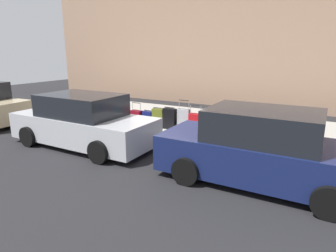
# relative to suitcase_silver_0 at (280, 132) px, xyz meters

# --- Properties ---
(ground_plane) EXTENTS (40.00, 40.00, 0.00)m
(ground_plane) POSITION_rel_suitcase_silver_0_xyz_m (3.79, 0.87, -0.52)
(ground_plane) COLOR black
(sidewalk_curb) EXTENTS (18.00, 5.00, 0.14)m
(sidewalk_curb) POSITION_rel_suitcase_silver_0_xyz_m (3.79, -1.63, -0.45)
(sidewalk_curb) COLOR #9E9B93
(sidewalk_curb) RESTS_ON ground_plane
(suitcase_silver_0) EXTENTS (0.37, 0.21, 1.02)m
(suitcase_silver_0) POSITION_rel_suitcase_silver_0_xyz_m (0.00, 0.00, 0.00)
(suitcase_silver_0) COLOR #9EA0A8
(suitcase_silver_0) RESTS_ON sidewalk_curb
(suitcase_black_1) EXTENTS (0.36, 0.19, 0.97)m
(suitcase_black_1) POSITION_rel_suitcase_silver_0_xyz_m (0.42, -0.00, -0.05)
(suitcase_black_1) COLOR black
(suitcase_black_1) RESTS_ON sidewalk_curb
(suitcase_olive_2) EXTENTS (0.49, 0.29, 0.76)m
(suitcase_olive_2) POSITION_rel_suitcase_silver_0_xyz_m (0.89, -0.03, -0.11)
(suitcase_olive_2) COLOR #59601E
(suitcase_olive_2) RESTS_ON sidewalk_curb
(suitcase_navy_3) EXTENTS (0.38, 0.23, 0.86)m
(suitcase_navy_3) POSITION_rel_suitcase_silver_0_xyz_m (1.37, 0.02, -0.07)
(suitcase_navy_3) COLOR navy
(suitcase_navy_3) RESTS_ON sidewalk_curb
(suitcase_maroon_4) EXTENTS (0.40, 0.26, 0.62)m
(suitcase_maroon_4) POSITION_rel_suitcase_silver_0_xyz_m (1.82, -0.04, -0.10)
(suitcase_maroon_4) COLOR maroon
(suitcase_maroon_4) RESTS_ON sidewalk_curb
(suitcase_teal_5) EXTENTS (0.45, 0.25, 0.80)m
(suitcase_teal_5) POSITION_rel_suitcase_silver_0_xyz_m (2.30, 0.05, -0.08)
(suitcase_teal_5) COLOR #0F606B
(suitcase_teal_5) RESTS_ON sidewalk_curb
(suitcase_red_6) EXTENTS (0.45, 0.26, 1.00)m
(suitcase_red_6) POSITION_rel_suitcase_silver_0_xyz_m (2.80, 0.08, -0.04)
(suitcase_red_6) COLOR red
(suitcase_red_6) RESTS_ON sidewalk_curb
(suitcase_silver_7) EXTENTS (0.45, 0.22, 1.12)m
(suitcase_silver_7) POSITION_rel_suitcase_silver_0_xyz_m (3.30, -0.03, 0.01)
(suitcase_silver_7) COLOR #9EA0A8
(suitcase_silver_7) RESTS_ON sidewalk_curb
(suitcase_black_8) EXTENTS (0.51, 0.24, 0.83)m
(suitcase_black_8) POSITION_rel_suitcase_silver_0_xyz_m (3.83, 0.06, 0.00)
(suitcase_black_8) COLOR black
(suitcase_black_8) RESTS_ON sidewalk_curb
(suitcase_olive_9) EXTENTS (0.46, 0.24, 0.75)m
(suitcase_olive_9) POSITION_rel_suitcase_silver_0_xyz_m (4.36, 0.01, -0.03)
(suitcase_olive_9) COLOR #59601E
(suitcase_olive_9) RESTS_ON sidewalk_curb
(suitcase_navy_10) EXTENTS (0.42, 0.20, 0.59)m
(suitcase_navy_10) POSITION_rel_suitcase_silver_0_xyz_m (4.85, -0.03, -0.11)
(suitcase_navy_10) COLOR navy
(suitcase_navy_10) RESTS_ON sidewalk_curb
(suitcase_maroon_11) EXTENTS (0.48, 0.28, 0.86)m
(suitcase_maroon_11) POSITION_rel_suitcase_silver_0_xyz_m (5.35, 0.02, -0.11)
(suitcase_maroon_11) COLOR maroon
(suitcase_maroon_11) RESTS_ON sidewalk_curb
(fire_hydrant) EXTENTS (0.39, 0.21, 0.76)m
(fire_hydrant) POSITION_rel_suitcase_silver_0_xyz_m (6.01, 0.02, 0.02)
(fire_hydrant) COLOR red
(fire_hydrant) RESTS_ON sidewalk_curb
(bollard_post) EXTENTS (0.13, 0.13, 0.73)m
(bollard_post) POSITION_rel_suitcase_silver_0_xyz_m (6.79, 0.17, -0.02)
(bollard_post) COLOR brown
(bollard_post) RESTS_ON sidewalk_curb
(parked_car_navy_0) EXTENTS (4.57, 2.09, 1.70)m
(parked_car_navy_0) POSITION_rel_suitcase_silver_0_xyz_m (0.01, 2.72, 0.27)
(parked_car_navy_0) COLOR #141E4C
(parked_car_navy_0) RESTS_ON ground_plane
(parked_car_silver_1) EXTENTS (4.73, 2.07, 1.64)m
(parked_car_silver_1) POSITION_rel_suitcase_silver_0_xyz_m (5.47, 2.72, 0.25)
(parked_car_silver_1) COLOR #B2B5BA
(parked_car_silver_1) RESTS_ON ground_plane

